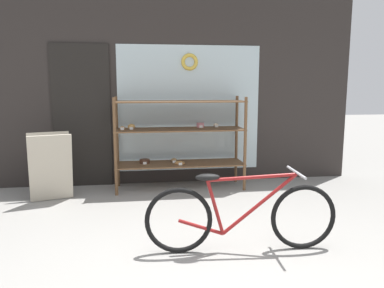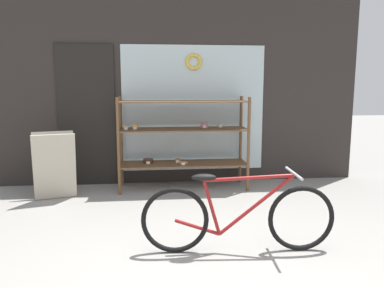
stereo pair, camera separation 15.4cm
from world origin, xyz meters
name	(u,v)px [view 1 (the left image)]	position (x,y,z in m)	size (l,w,h in m)	color
ground_plane	(213,273)	(0.00, 0.00, 0.00)	(30.00, 30.00, 0.00)	gray
storefront_facade	(173,84)	(-0.04, 2.96, 1.52)	(5.56, 0.13, 3.11)	#2D2826
display_case	(179,134)	(0.00, 2.57, 0.80)	(1.86, 0.53, 1.34)	brown
bicycle	(241,216)	(0.33, 0.38, 0.33)	(1.76, 0.46, 0.74)	black
sandwich_board	(50,167)	(-1.73, 2.22, 0.45)	(0.61, 0.51, 0.88)	#B2A893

